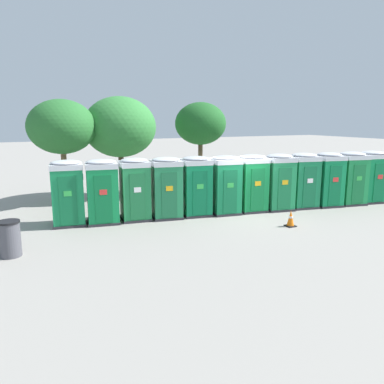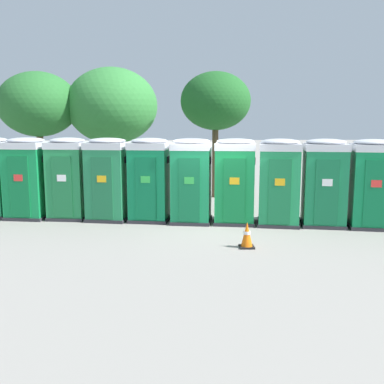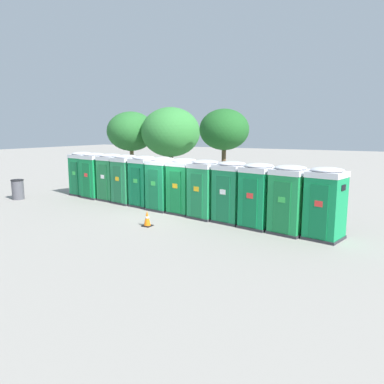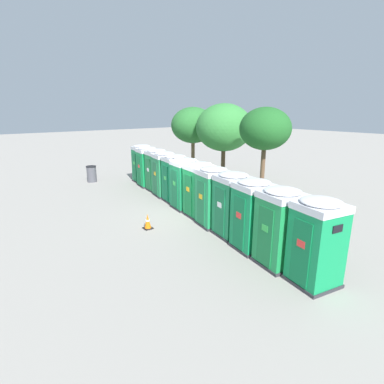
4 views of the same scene
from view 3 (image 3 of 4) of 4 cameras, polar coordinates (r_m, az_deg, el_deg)
The scene contains 18 objects.
ground_plane at distance 17.53m, azimuth -3.43°, elevation -3.10°, with size 120.00×120.00×0.00m, color gray.
portapotty_0 at distance 22.86m, azimuth -16.33°, elevation 2.73°, with size 1.37×1.35×2.54m.
portapotty_1 at distance 21.75m, azimuth -14.59°, elevation 2.49°, with size 1.40×1.38×2.54m.
portapotty_2 at distance 20.79m, azimuth -12.22°, elevation 2.27°, with size 1.30×1.33×2.54m.
portapotty_3 at distance 19.76m, azimuth -10.00°, elevation 1.97°, with size 1.41×1.39×2.54m.
portapotty_4 at distance 18.84m, azimuth -7.30°, elevation 1.68°, with size 1.36×1.37×2.54m.
portapotty_5 at distance 17.87m, azimuth -4.62°, elevation 1.30°, with size 1.34×1.36×2.54m.
portapotty_6 at distance 17.05m, azimuth -1.31°, elevation 0.94°, with size 1.36×1.36×2.54m.
portapotty_7 at distance 16.19m, azimuth 2.01°, elevation 0.48°, with size 1.41×1.40×2.54m.
portapotty_8 at distance 15.50m, azimuth 5.97°, elevation 0.03°, with size 1.43×1.40×2.54m.
portapotty_9 at distance 14.78m, azimuth 10.02°, elevation -0.52°, with size 1.39×1.40×2.54m.
portapotty_10 at distance 14.21m, azimuth 14.59°, elevation -1.09°, with size 1.45×1.41×2.54m.
portapotty_11 at distance 13.83m, azimuth 19.66°, elevation -1.62°, with size 1.41×1.41×2.54m.
street_tree_0 at distance 25.40m, azimuth -9.26°, elevation 9.07°, with size 3.18×3.18×5.00m.
street_tree_1 at distance 23.97m, azimuth -3.27°, elevation 9.07°, with size 3.71×3.71×5.21m.
street_tree_2 at distance 21.08m, azimuth 4.93°, elevation 9.40°, with size 2.75×2.75×4.96m.
trash_can at distance 22.81m, azimuth -25.01°, elevation 0.37°, with size 0.67×0.67×1.10m.
traffic_cone at distance 15.05m, azimuth -6.85°, elevation -4.04°, with size 0.36×0.36×0.64m.
Camera 3 is at (9.44, -14.28, 3.81)m, focal length 35.00 mm.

